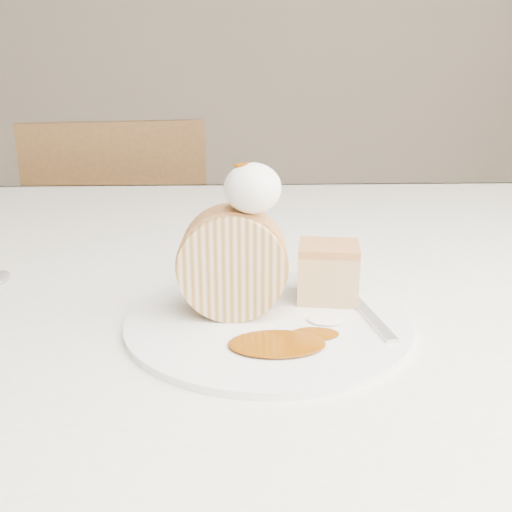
{
  "coord_description": "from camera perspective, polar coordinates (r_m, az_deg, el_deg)",
  "views": [
    {
      "loc": [
        0.02,
        -0.46,
        0.96
      ],
      "look_at": [
        0.04,
        0.0,
        0.81
      ],
      "focal_mm": 40.0,
      "sensor_mm": 36.0,
      "label": 1
    }
  ],
  "objects": [
    {
      "name": "table",
      "position": [
        0.72,
        -3.8,
        -6.47
      ],
      "size": [
        1.4,
        0.9,
        0.75
      ],
      "color": "white",
      "rests_on": "ground"
    },
    {
      "name": "chair_far",
      "position": [
        1.5,
        -13.22,
        -0.92
      ],
      "size": [
        0.49,
        0.49,
        0.86
      ],
      "rotation": [
        0.0,
        0.0,
        3.37
      ],
      "color": "brown",
      "rests_on": "ground"
    },
    {
      "name": "plate",
      "position": [
        0.5,
        1.21,
        -6.5
      ],
      "size": [
        0.28,
        0.28,
        0.01
      ],
      "primitive_type": "cylinder",
      "rotation": [
        0.0,
        0.0,
        -0.16
      ],
      "color": "white",
      "rests_on": "table"
    },
    {
      "name": "roulade_slice",
      "position": [
        0.49,
        -2.35,
        -0.7
      ],
      "size": [
        0.09,
        0.05,
        0.09
      ],
      "primitive_type": "cylinder",
      "rotation": [
        1.57,
        0.0,
        -0.03
      ],
      "color": "#CBB38D",
      "rests_on": "plate"
    },
    {
      "name": "cake_chunk",
      "position": [
        0.53,
        7.22,
        -1.93
      ],
      "size": [
        0.06,
        0.06,
        0.05
      ],
      "primitive_type": "cube",
      "rotation": [
        0.0,
        0.0,
        -0.16
      ],
      "color": "#D58750",
      "rests_on": "plate"
    },
    {
      "name": "whipped_cream",
      "position": [
        0.47,
        -0.34,
        6.8
      ],
      "size": [
        0.05,
        0.05,
        0.04
      ],
      "primitive_type": "ellipsoid",
      "color": "silver",
      "rests_on": "roulade_slice"
    },
    {
      "name": "caramel_drizzle",
      "position": [
        0.47,
        -0.85,
        9.67
      ],
      "size": [
        0.02,
        0.02,
        0.01
      ],
      "primitive_type": "ellipsoid",
      "color": "#6F3604",
      "rests_on": "whipped_cream"
    },
    {
      "name": "caramel_pool",
      "position": [
        0.45,
        2.1,
        -8.73
      ],
      "size": [
        0.08,
        0.06,
        0.0
      ],
      "primitive_type": null,
      "rotation": [
        0.0,
        0.0,
        -0.16
      ],
      "color": "#6F3604",
      "rests_on": "plate"
    },
    {
      "name": "fork",
      "position": [
        0.5,
        11.22,
        -5.8
      ],
      "size": [
        0.04,
        0.15,
        0.0
      ],
      "primitive_type": "cube",
      "rotation": [
        0.0,
        0.0,
        0.14
      ],
      "color": "silver",
      "rests_on": "plate"
    }
  ]
}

